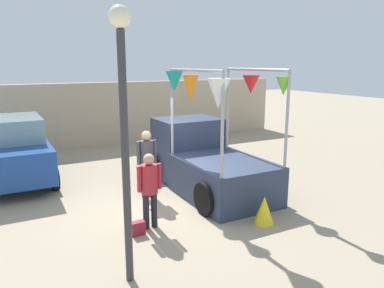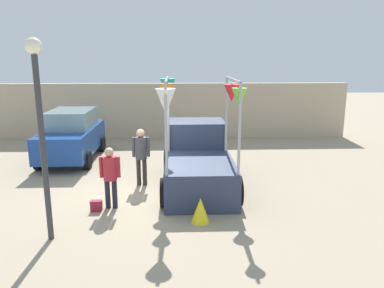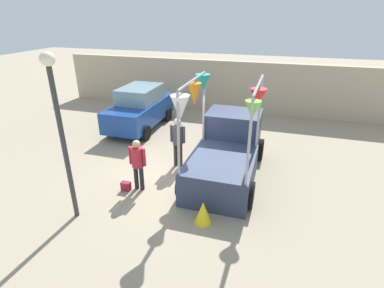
% 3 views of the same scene
% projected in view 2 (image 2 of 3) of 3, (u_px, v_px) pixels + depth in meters
% --- Properties ---
extents(ground_plane, '(60.00, 60.00, 0.00)m').
position_uv_depth(ground_plane, '(145.00, 194.00, 10.65)').
color(ground_plane, gray).
extents(vendor_truck, '(2.27, 4.04, 3.26)m').
position_uv_depth(vendor_truck, '(197.00, 157.00, 11.29)').
color(vendor_truck, '#2D3851').
rests_on(vendor_truck, ground).
extents(parked_car, '(1.88, 4.00, 1.88)m').
position_uv_depth(parked_car, '(72.00, 135.00, 13.98)').
color(parked_car, navy).
rests_on(parked_car, ground).
extents(person_customer, '(0.53, 0.34, 1.60)m').
position_uv_depth(person_customer, '(110.00, 172.00, 9.45)').
color(person_customer, black).
rests_on(person_customer, ground).
extents(person_vendor, '(0.53, 0.34, 1.73)m').
position_uv_depth(person_vendor, '(141.00, 151.00, 11.14)').
color(person_vendor, '#2D2823').
rests_on(person_vendor, ground).
extents(handbag, '(0.28, 0.16, 0.28)m').
position_uv_depth(handbag, '(96.00, 206.00, 9.43)').
color(handbag, maroon).
rests_on(handbag, ground).
extents(street_lamp, '(0.32, 0.32, 4.17)m').
position_uv_depth(street_lamp, '(40.00, 114.00, 7.41)').
color(street_lamp, '#333338').
rests_on(street_lamp, ground).
extents(brick_boundary_wall, '(18.00, 0.36, 2.60)m').
position_uv_depth(brick_boundary_wall, '(157.00, 111.00, 17.73)').
color(brick_boundary_wall, tan).
rests_on(brick_boundary_wall, ground).
extents(folded_kite_bundle_sunflower, '(0.60, 0.60, 0.60)m').
position_uv_depth(folded_kite_bundle_sunflower, '(200.00, 210.00, 8.76)').
color(folded_kite_bundle_sunflower, yellow).
rests_on(folded_kite_bundle_sunflower, ground).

